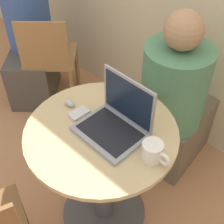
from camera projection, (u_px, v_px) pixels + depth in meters
The scene contains 9 objects.
ground_plane at pixel (104, 212), 1.99m from camera, with size 12.00×12.00×0.00m, color tan.
round_table at pixel (102, 165), 1.65m from camera, with size 0.73×0.73×0.76m.
laptop at pixel (116, 121), 1.43m from camera, with size 0.31×0.25×0.26m.
cell_phone at pixel (79, 114), 1.54m from camera, with size 0.06×0.10×0.02m.
computer_mouse at pixel (70, 103), 1.59m from camera, with size 0.06×0.04×0.03m.
coffee_cup at pixel (153, 152), 1.32m from camera, with size 0.14×0.09×0.09m.
person_seated at pixel (175, 108), 2.00m from camera, with size 0.42×0.62×1.16m.
chair_background at pixel (49, 60), 2.48m from camera, with size 0.57×0.57×0.82m.
person_background at pixel (31, 46), 2.59m from camera, with size 0.60×0.61×1.11m.
Camera 1 is at (0.74, -0.69, 1.83)m, focal length 50.00 mm.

